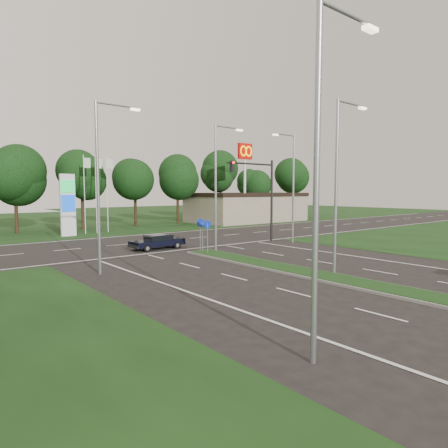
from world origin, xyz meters
TOP-DOWN VIEW (x-y plane):
  - verge_far at (0.00, 55.00)m, footprint 160.00×50.00m
  - cross_road at (0.00, 24.00)m, footprint 160.00×12.00m
  - median_kerb at (0.00, 4.00)m, footprint 2.00×26.00m
  - commercial_building at (22.00, 36.00)m, footprint 16.00×9.00m
  - streetlight_median_near at (1.00, 6.00)m, footprint 2.53×0.22m
  - streetlight_median_far at (1.00, 16.00)m, footprint 2.53×0.22m
  - streetlight_left_near at (-8.30, 0.00)m, footprint 2.53×0.22m
  - streetlight_left_far at (-8.30, 14.00)m, footprint 2.53×0.22m
  - streetlight_right_far at (8.80, 16.00)m, footprint 2.53×0.22m
  - traffic_signal at (7.19, 18.00)m, footprint 5.10×0.42m
  - median_signs at (0.00, 16.40)m, footprint 1.16×1.76m
  - gas_pylon at (-3.79, 33.05)m, footprint 5.80×1.26m
  - mcdonalds_sign at (18.00, 31.97)m, footprint 2.20×0.47m
  - treeline_far at (0.10, 39.93)m, footprint 6.00×6.00m
  - navy_sedan at (-1.64, 20.00)m, footprint 4.00×1.69m

SIDE VIEW (x-z plane):
  - verge_far at x=0.00m, z-range -0.01..0.01m
  - cross_road at x=0.00m, z-range -0.01..0.01m
  - median_kerb at x=0.00m, z-range 0.00..0.12m
  - navy_sedan at x=-1.64m, z-range 0.04..1.13m
  - median_signs at x=0.00m, z-range 0.52..2.90m
  - commercial_building at x=22.00m, z-range 0.00..4.00m
  - gas_pylon at x=-3.79m, z-range -0.80..7.20m
  - traffic_signal at x=7.19m, z-range 1.15..8.15m
  - streetlight_median_near at x=1.00m, z-range 0.58..9.58m
  - streetlight_median_far at x=1.00m, z-range 0.58..9.58m
  - streetlight_left_near at x=-8.30m, z-range 0.58..9.58m
  - streetlight_left_far at x=-8.30m, z-range 0.58..9.58m
  - streetlight_right_far at x=8.80m, z-range 0.58..9.58m
  - treeline_far at x=0.10m, z-range 1.88..11.78m
  - mcdonalds_sign at x=18.00m, z-range 2.79..13.19m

